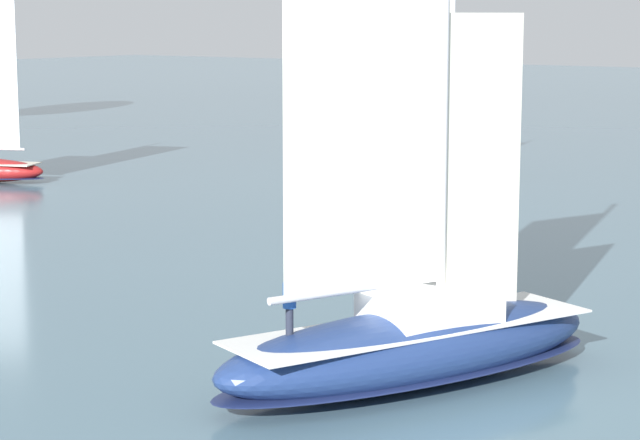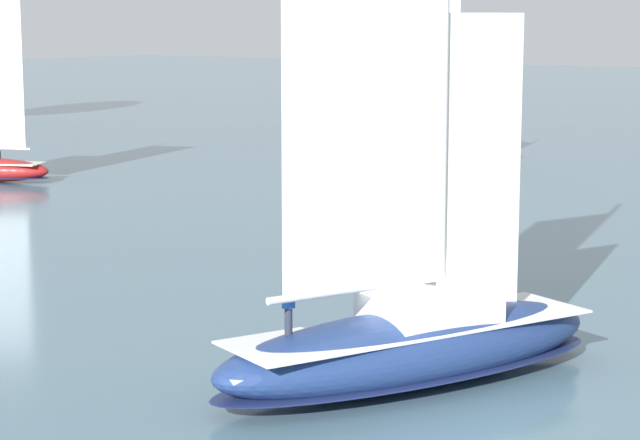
% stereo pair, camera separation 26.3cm
% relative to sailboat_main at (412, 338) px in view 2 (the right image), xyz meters
% --- Properties ---
extents(ground_plane, '(400.00, 400.00, 0.00)m').
position_rel_sailboat_main_xyz_m(ground_plane, '(-0.02, 0.01, -1.27)').
color(ground_plane, slate).
extents(sailboat_main, '(12.46, 7.62, 16.57)m').
position_rel_sailboat_main_xyz_m(sailboat_main, '(0.00, 0.00, 0.00)').
color(sailboat_main, navy).
rests_on(sailboat_main, ground).
extents(sailboat_moored_mid_channel, '(6.45, 8.61, 11.81)m').
position_rel_sailboat_main_xyz_m(sailboat_moored_mid_channel, '(38.84, 20.90, -0.32)').
color(sailboat_moored_mid_channel, '#232328').
rests_on(sailboat_moored_mid_channel, ground).
extents(channel_buoy, '(1.28, 1.28, 2.29)m').
position_rel_sailboat_main_xyz_m(channel_buoy, '(10.69, 6.18, -0.36)').
color(channel_buoy, green).
rests_on(channel_buoy, ground).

